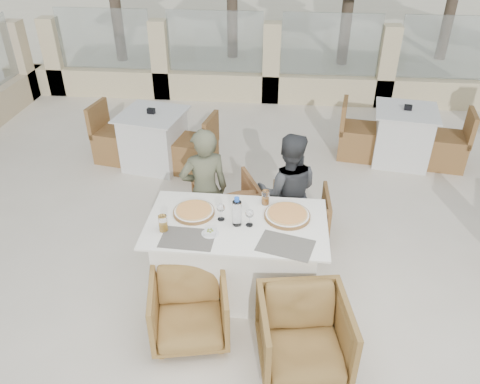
# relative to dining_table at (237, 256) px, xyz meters

# --- Properties ---
(ground) EXTENTS (80.00, 80.00, 0.00)m
(ground) POSITION_rel_dining_table_xyz_m (0.11, 0.10, -0.39)
(ground) COLOR beige
(ground) RESTS_ON ground
(sand_patch) EXTENTS (30.00, 16.00, 0.01)m
(sand_patch) POSITION_rel_dining_table_xyz_m (0.11, 14.10, -0.38)
(sand_patch) COLOR #EEE5C2
(sand_patch) RESTS_ON ground
(perimeter_wall_far) EXTENTS (10.00, 0.34, 1.60)m
(perimeter_wall_far) POSITION_rel_dining_table_xyz_m (0.11, 4.90, 0.42)
(perimeter_wall_far) COLOR beige
(perimeter_wall_far) RESTS_ON ground
(dining_table) EXTENTS (1.60, 0.90, 0.77)m
(dining_table) POSITION_rel_dining_table_xyz_m (0.00, 0.00, 0.00)
(dining_table) COLOR white
(dining_table) RESTS_ON ground
(placemat_near_left) EXTENTS (0.46, 0.32, 0.00)m
(placemat_near_left) POSITION_rel_dining_table_xyz_m (-0.39, -0.27, 0.39)
(placemat_near_left) COLOR #5F5A51
(placemat_near_left) RESTS_ON dining_table
(placemat_near_right) EXTENTS (0.51, 0.41, 0.00)m
(placemat_near_right) POSITION_rel_dining_table_xyz_m (0.44, -0.28, 0.39)
(placemat_near_right) COLOR #605C52
(placemat_near_right) RESTS_ON dining_table
(pizza_left) EXTENTS (0.48, 0.48, 0.05)m
(pizza_left) POSITION_rel_dining_table_xyz_m (-0.40, 0.10, 0.41)
(pizza_left) COLOR orange
(pizza_left) RESTS_ON dining_table
(pizza_right) EXTENTS (0.50, 0.50, 0.05)m
(pizza_right) POSITION_rel_dining_table_xyz_m (0.44, 0.13, 0.41)
(pizza_right) COLOR #CF5A1C
(pizza_right) RESTS_ON dining_table
(water_bottle) EXTENTS (0.09, 0.09, 0.28)m
(water_bottle) POSITION_rel_dining_table_xyz_m (0.01, -0.03, 0.53)
(water_bottle) COLOR #9EBECF
(water_bottle) RESTS_ON dining_table
(wine_glass_centre) EXTENTS (0.10, 0.10, 0.18)m
(wine_glass_centre) POSITION_rel_dining_table_xyz_m (-0.14, 0.03, 0.48)
(wine_glass_centre) COLOR white
(wine_glass_centre) RESTS_ON dining_table
(wine_glass_near) EXTENTS (0.09, 0.09, 0.18)m
(wine_glass_near) POSITION_rel_dining_table_xyz_m (0.12, -0.03, 0.48)
(wine_glass_near) COLOR white
(wine_glass_near) RESTS_ON dining_table
(beer_glass_left) EXTENTS (0.08, 0.08, 0.15)m
(beer_glass_left) POSITION_rel_dining_table_xyz_m (-0.62, -0.18, 0.46)
(beer_glass_left) COLOR orange
(beer_glass_left) RESTS_ON dining_table
(beer_glass_right) EXTENTS (0.08, 0.08, 0.14)m
(beer_glass_right) POSITION_rel_dining_table_xyz_m (0.24, 0.32, 0.46)
(beer_glass_right) COLOR #C26E1B
(beer_glass_right) RESTS_ON dining_table
(olive_dish) EXTENTS (0.11, 0.11, 0.04)m
(olive_dish) POSITION_rel_dining_table_xyz_m (-0.21, -0.19, 0.41)
(olive_dish) COLOR silver
(olive_dish) RESTS_ON dining_table
(armchair_far_left) EXTENTS (0.85, 0.86, 0.60)m
(armchair_far_left) POSITION_rel_dining_table_xyz_m (-0.22, 0.95, -0.09)
(armchair_far_left) COLOR #976237
(armchair_far_left) RESTS_ON ground
(armchair_far_right) EXTENTS (0.62, 0.63, 0.56)m
(armchair_far_right) POSITION_rel_dining_table_xyz_m (0.60, 0.89, -0.11)
(armchair_far_right) COLOR brown
(armchair_far_right) RESTS_ON ground
(armchair_near_left) EXTENTS (0.75, 0.76, 0.59)m
(armchair_near_left) POSITION_rel_dining_table_xyz_m (-0.34, -0.61, -0.09)
(armchair_near_left) COLOR olive
(armchair_near_left) RESTS_ON ground
(armchair_near_right) EXTENTS (0.79, 0.81, 0.64)m
(armchair_near_right) POSITION_rel_dining_table_xyz_m (0.61, -0.82, -0.06)
(armchair_near_right) COLOR olive
(armchair_near_right) RESTS_ON ground
(diner_left) EXTENTS (0.59, 0.50, 1.37)m
(diner_left) POSITION_rel_dining_table_xyz_m (-0.39, 0.62, 0.30)
(diner_left) COLOR #55573F
(diner_left) RESTS_ON ground
(diner_right) EXTENTS (0.64, 0.50, 1.30)m
(diner_right) POSITION_rel_dining_table_xyz_m (0.45, 0.72, 0.27)
(diner_right) COLOR #36383B
(diner_right) RESTS_ON ground
(bg_table_a) EXTENTS (1.76, 1.10, 0.77)m
(bg_table_a) POSITION_rel_dining_table_xyz_m (-1.38, 2.32, 0.00)
(bg_table_a) COLOR silver
(bg_table_a) RESTS_ON ground
(bg_table_b) EXTENTS (1.74, 1.06, 0.77)m
(bg_table_b) POSITION_rel_dining_table_xyz_m (2.03, 2.78, 0.00)
(bg_table_b) COLOR silver
(bg_table_b) RESTS_ON ground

